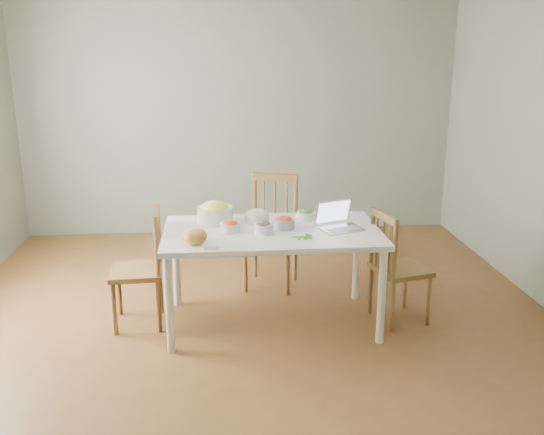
{
  "coord_description": "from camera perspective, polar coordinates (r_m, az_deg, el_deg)",
  "views": [
    {
      "loc": [
        -0.26,
        -4.43,
        2.18
      ],
      "look_at": [
        0.14,
        -0.03,
        0.89
      ],
      "focal_mm": 39.4,
      "sensor_mm": 36.0,
      "label": 1
    }
  ],
  "objects": [
    {
      "name": "floor",
      "position": [
        4.95,
        -1.73,
        -9.87
      ],
      "size": [
        5.0,
        5.0,
        0.0
      ],
      "primitive_type": "cube",
      "color": "#57351A",
      "rests_on": "ground"
    },
    {
      "name": "butter_stick",
      "position": [
        4.22,
        -5.81,
        -2.82
      ],
      "size": [
        0.11,
        0.04,
        0.03
      ],
      "primitive_type": "cube",
      "rotation": [
        0.0,
        0.0,
        -0.04
      ],
      "color": "white",
      "rests_on": "dining_table"
    },
    {
      "name": "chair_right",
      "position": [
        4.91,
        12.21,
        -4.59
      ],
      "size": [
        0.48,
        0.49,
        0.92
      ],
      "primitive_type": null,
      "rotation": [
        0.0,
        0.0,
        1.82
      ],
      "color": "brown",
      "rests_on": "floor"
    },
    {
      "name": "dining_table",
      "position": [
        4.77,
        0.0,
        -5.71
      ],
      "size": [
        1.68,
        0.95,
        0.79
      ],
      "primitive_type": null,
      "color": "white",
      "rests_on": "floor"
    },
    {
      "name": "bowl_onion",
      "position": [
        4.82,
        -1.4,
        0.16
      ],
      "size": [
        0.26,
        0.26,
        0.11
      ],
      "primitive_type": null,
      "rotation": [
        0.0,
        0.0,
        0.42
      ],
      "color": "beige",
      "rests_on": "dining_table"
    },
    {
      "name": "bowl_redpep",
      "position": [
        4.66,
        1.22,
        -0.5
      ],
      "size": [
        0.17,
        0.17,
        0.09
      ],
      "primitive_type": null,
      "rotation": [
        0.0,
        0.0,
        0.05
      ],
      "color": "red",
      "rests_on": "dining_table"
    },
    {
      "name": "bowl_mushroom",
      "position": [
        4.53,
        -0.85,
        -0.97
      ],
      "size": [
        0.17,
        0.17,
        0.1
      ],
      "primitive_type": null,
      "rotation": [
        0.0,
        0.0,
        -0.18
      ],
      "color": "black",
      "rests_on": "dining_table"
    },
    {
      "name": "bowl_squash",
      "position": [
        4.84,
        -5.48,
        0.53
      ],
      "size": [
        0.32,
        0.32,
        0.17
      ],
      "primitive_type": null,
      "rotation": [
        0.0,
        0.0,
        -0.11
      ],
      "color": "#F3E946",
      "rests_on": "dining_table"
    },
    {
      "name": "wall_front",
      "position": [
        2.12,
        2.19,
        -6.72
      ],
      "size": [
        5.0,
        0.0,
        2.7
      ],
      "primitive_type": "cube",
      "color": "slate",
      "rests_on": "ground"
    },
    {
      "name": "chair_far",
      "position": [
        5.45,
        -0.13,
        -1.52
      ],
      "size": [
        0.57,
        0.55,
        1.03
      ],
      "primitive_type": null,
      "rotation": [
        0.0,
        0.0,
        -0.31
      ],
      "color": "brown",
      "rests_on": "floor"
    },
    {
      "name": "basil_bunch",
      "position": [
        4.46,
        2.9,
        -1.77
      ],
      "size": [
        0.18,
        0.18,
        0.02
      ],
      "primitive_type": null,
      "color": "#277B19",
      "rests_on": "dining_table"
    },
    {
      "name": "bowl_carrot",
      "position": [
        4.59,
        -4.05,
        -0.84
      ],
      "size": [
        0.18,
        0.18,
        0.09
      ],
      "primitive_type": null,
      "rotation": [
        0.0,
        0.0,
        -0.21
      ],
      "color": "red",
      "rests_on": "dining_table"
    },
    {
      "name": "bread_boule",
      "position": [
        4.34,
        -7.37,
        -1.77
      ],
      "size": [
        0.18,
        0.18,
        0.12
      ],
      "primitive_type": "ellipsoid",
      "rotation": [
        0.0,
        0.0,
        0.04
      ],
      "color": "#B67B39",
      "rests_on": "dining_table"
    },
    {
      "name": "bowl_broccoli",
      "position": [
        4.89,
        3.25,
        0.3
      ],
      "size": [
        0.16,
        0.16,
        0.09
      ],
      "primitive_type": null,
      "rotation": [
        0.0,
        0.0,
        -0.05
      ],
      "color": "#376527",
      "rests_on": "dining_table"
    },
    {
      "name": "flatbread",
      "position": [
        5.02,
        3.37,
        0.26
      ],
      "size": [
        0.22,
        0.22,
        0.02
      ],
      "primitive_type": "cylinder",
      "rotation": [
        0.0,
        0.0,
        0.18
      ],
      "color": "#D4C07D",
      "rests_on": "dining_table"
    },
    {
      "name": "wall_back",
      "position": [
        6.99,
        -3.12,
        9.43
      ],
      "size": [
        5.0,
        0.0,
        2.7
      ],
      "primitive_type": "cube",
      "color": "slate",
      "rests_on": "ground"
    },
    {
      "name": "laptop",
      "position": [
        4.64,
        6.69,
        0.08
      ],
      "size": [
        0.38,
        0.35,
        0.21
      ],
      "primitive_type": null,
      "rotation": [
        0.0,
        0.0,
        0.34
      ],
      "color": "silver",
      "rests_on": "dining_table"
    },
    {
      "name": "chair_left",
      "position": [
        4.85,
        -12.83,
        -4.77
      ],
      "size": [
        0.42,
        0.44,
        0.94
      ],
      "primitive_type": null,
      "rotation": [
        0.0,
        0.0,
        -1.52
      ],
      "color": "brown",
      "rests_on": "floor"
    }
  ]
}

